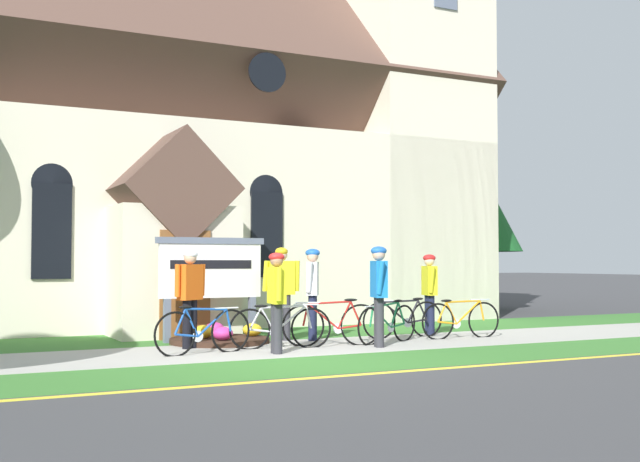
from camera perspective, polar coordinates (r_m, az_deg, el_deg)
ground at (r=15.82m, az=-8.14°, el=-7.60°), size 140.00×140.00×0.00m
sidewalk_slab at (r=14.39m, az=2.31°, el=-8.14°), size 32.00×2.50×0.01m
grass_verge at (r=12.52m, az=7.32°, el=-9.02°), size 32.00×1.93×0.01m
church_lawn at (r=16.70m, az=-2.07°, el=-7.32°), size 24.00×2.70×0.01m
curb_paint_stripe at (r=11.62m, az=10.44°, el=-9.54°), size 28.00×0.16×0.01m
church_building at (r=22.81m, az=-7.66°, el=5.80°), size 13.70×12.35×12.95m
church_sign at (r=15.15m, az=-7.83°, el=-2.91°), size 2.12×0.13×1.95m
flower_bed at (r=14.76m, az=-7.13°, el=-7.62°), size 1.82×1.82×0.34m
bicycle_yellow at (r=14.71m, az=4.89°, el=-6.61°), size 1.63×0.67×0.80m
bicycle_orange at (r=14.18m, az=0.92°, el=-6.67°), size 1.72×0.59×0.85m
bicycle_red at (r=15.75m, az=10.06°, el=-6.26°), size 1.77×0.13×0.78m
bicycle_white at (r=13.02m, az=-8.38°, el=-7.10°), size 1.72×0.34×0.81m
bicycle_green at (r=13.73m, az=-2.87°, el=-6.90°), size 1.75×0.43×0.78m
bicycle_silver at (r=15.77m, az=6.01°, el=-6.27°), size 1.79×0.11×0.80m
cyclist_in_blue_jersey at (r=12.91m, az=-3.13°, el=-4.59°), size 0.29×0.69×1.64m
cyclist_in_yellow_jersey at (r=13.89m, az=4.24°, el=-4.05°), size 0.34×0.74×1.76m
cyclist_in_green_jersey at (r=13.83m, az=-9.30°, el=-4.25°), size 0.61×0.43×1.69m
cyclist_in_white_jersey at (r=15.02m, az=-2.78°, el=-3.91°), size 0.66×0.34×1.76m
cyclist_in_red_jersey at (r=16.33m, az=7.85°, el=-4.07°), size 0.33×0.67×1.64m
cyclist_in_orange_jersey at (r=15.08m, az=-0.53°, el=-3.98°), size 0.45×0.63×1.74m
roadside_conifer at (r=25.43m, az=9.52°, el=3.32°), size 4.25×4.25×6.06m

